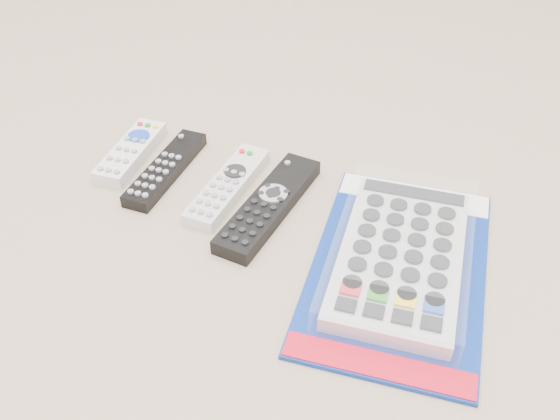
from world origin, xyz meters
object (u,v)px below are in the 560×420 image
at_px(remote_small_grey, 131,152).
at_px(remote_large_black, 269,205).
at_px(remote_slim_black, 166,169).
at_px(jumbo_remote_packaged, 401,255).
at_px(remote_silver_dvd, 228,186).

relative_size(remote_small_grey, remote_large_black, 0.72).
distance_m(remote_small_grey, remote_slim_black, 0.07).
height_order(remote_small_grey, remote_slim_black, remote_small_grey).
relative_size(remote_slim_black, jumbo_remote_packaged, 0.51).
height_order(remote_small_grey, jumbo_remote_packaged, jumbo_remote_packaged).
distance_m(remote_small_grey, jumbo_remote_packaged, 0.44).
distance_m(remote_slim_black, remote_large_black, 0.18).
bearing_deg(remote_silver_dvd, remote_small_grey, 175.55).
xyz_separation_m(remote_small_grey, remote_large_black, (0.25, -0.03, 0.00)).
distance_m(remote_small_grey, remote_large_black, 0.25).
relative_size(remote_silver_dvd, remote_large_black, 0.83).
height_order(remote_silver_dvd, remote_large_black, remote_large_black).
bearing_deg(remote_large_black, remote_small_grey, 176.32).
xyz_separation_m(remote_large_black, jumbo_remote_packaged, (0.19, -0.03, 0.01)).
relative_size(remote_large_black, jumbo_remote_packaged, 0.61).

